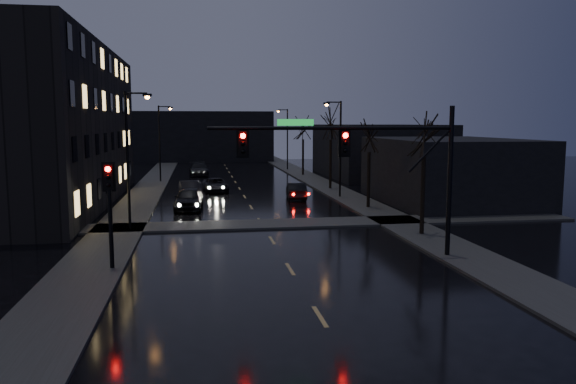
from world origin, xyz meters
name	(u,v)px	position (x,y,z in m)	size (l,w,h in m)	color
ground	(335,340)	(0.00, 0.00, 0.00)	(160.00, 160.00, 0.00)	black
sidewalk_left	(145,194)	(-8.50, 35.00, 0.06)	(3.00, 140.00, 0.12)	#2D2D2B
sidewalk_right	(334,190)	(8.50, 35.00, 0.06)	(3.00, 140.00, 0.12)	#2D2D2B
sidewalk_cross	(262,224)	(0.00, 18.50, 0.06)	(40.00, 3.00, 0.12)	#2D2D2B
apartment_block	(27,126)	(-16.50, 30.00, 6.00)	(12.00, 30.00, 12.00)	black
commercial_right_near	(449,171)	(15.50, 26.00, 2.50)	(10.00, 14.00, 5.00)	black
commercial_right_far	(378,151)	(17.00, 48.00, 3.00)	(12.00, 18.00, 6.00)	black
far_block	(203,136)	(-3.00, 78.00, 4.00)	(22.00, 10.00, 8.00)	black
signal_mast	(372,154)	(3.85, 9.00, 4.87)	(11.11, 0.41, 7.00)	black
signal_pole_left	(110,200)	(-7.50, 8.99, 3.01)	(0.35, 0.41, 4.53)	black
tree_near	(425,123)	(8.40, 14.00, 6.22)	(3.52, 3.52, 8.08)	black
tree_mid_a	(369,128)	(8.40, 24.00, 5.83)	(3.30, 3.30, 7.58)	black
tree_mid_b	(331,119)	(8.40, 36.00, 6.61)	(3.74, 3.74, 8.59)	black
tree_far	(303,124)	(8.40, 50.00, 6.06)	(3.43, 3.43, 7.88)	black
streetlight_l_near	(131,148)	(-7.58, 18.00, 4.77)	(1.53, 0.28, 8.00)	black
streetlight_l_far	(161,137)	(-7.58, 45.00, 4.77)	(1.53, 0.28, 8.00)	black
streetlight_r_mid	(338,141)	(7.58, 30.00, 4.77)	(1.53, 0.28, 8.00)	black
streetlight_r_far	(286,134)	(7.58, 58.00, 4.77)	(1.53, 0.28, 8.00)	black
oncoming_car_a	(189,198)	(-4.55, 25.53, 0.81)	(1.92, 4.77, 1.63)	black
oncoming_car_b	(190,190)	(-4.56, 31.70, 0.71)	(1.51, 4.33, 1.43)	black
oncoming_car_c	(215,185)	(-2.33, 35.71, 0.63)	(2.11, 4.57, 1.27)	black
oncoming_car_d	(199,169)	(-3.79, 52.01, 0.77)	(2.15, 5.29, 1.54)	black
lead_car	(296,191)	(4.04, 29.67, 0.69)	(1.46, 4.19, 1.38)	black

